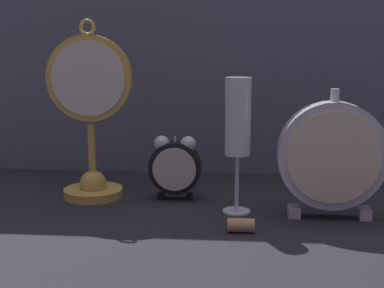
{
  "coord_description": "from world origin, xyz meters",
  "views": [
    {
      "loc": [
        0.08,
        -0.85,
        0.3
      ],
      "look_at": [
        0.0,
        0.08,
        0.11
      ],
      "focal_mm": 50.0,
      "sensor_mm": 36.0,
      "label": 1
    }
  ],
  "objects": [
    {
      "name": "wine_cork",
      "position": [
        0.09,
        -0.05,
        0.01
      ],
      "size": [
        0.04,
        0.02,
        0.02
      ],
      "primitive_type": "cylinder",
      "rotation": [
        0.0,
        1.57,
        0.0
      ],
      "color": "tan",
      "rests_on": "ground_plane"
    },
    {
      "name": "ground_plane",
      "position": [
        0.0,
        0.0,
        0.0
      ],
      "size": [
        4.0,
        4.0,
        0.0
      ],
      "primitive_type": "plane",
      "color": "#232328"
    },
    {
      "name": "fabric_backdrop_drape",
      "position": [
        0.0,
        0.33,
        0.3
      ],
      "size": [
        1.52,
        0.01,
        0.6
      ],
      "primitive_type": "cube",
      "color": "slate",
      "rests_on": "ground_plane"
    },
    {
      "name": "mantel_clock_silver",
      "position": [
        0.24,
        0.03,
        0.11
      ],
      "size": [
        0.18,
        0.04,
        0.22
      ],
      "color": "silver",
      "rests_on": "ground_plane"
    },
    {
      "name": "alarm_clock_twin_bell",
      "position": [
        -0.03,
        0.11,
        0.07
      ],
      "size": [
        0.1,
        0.03,
        0.12
      ],
      "color": "black",
      "rests_on": "ground_plane"
    },
    {
      "name": "champagne_flute",
      "position": [
        0.08,
        0.05,
        0.15
      ],
      "size": [
        0.05,
        0.05,
        0.23
      ],
      "color": "silver",
      "rests_on": "ground_plane"
    },
    {
      "name": "pocket_watch_on_stand",
      "position": [
        -0.19,
        0.12,
        0.14
      ],
      "size": [
        0.16,
        0.11,
        0.33
      ],
      "color": "gold",
      "rests_on": "ground_plane"
    }
  ]
}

